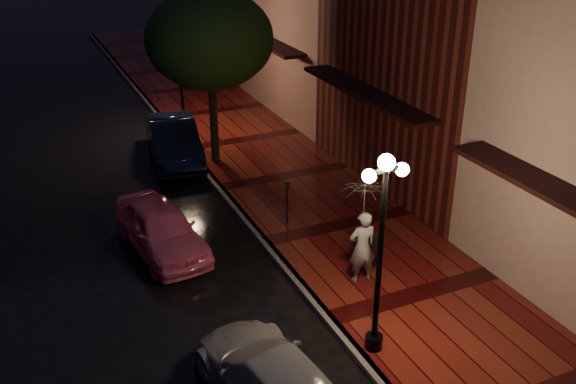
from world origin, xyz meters
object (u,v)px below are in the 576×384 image
streetlamp_near (381,245)px  streetlamp_far (180,71)px  street_tree (210,42)px  silver_car (274,382)px  parking_meter (287,198)px  navy_car (174,140)px  woman_with_umbrella (364,218)px  pink_car (161,229)px

streetlamp_near → streetlamp_far: 14.00m
streetlamp_far → street_tree: size_ratio=0.74×
silver_car → parking_meter: bearing=-123.4°
streetlamp_near → silver_car: bearing=-166.8°
streetlamp_near → parking_meter: (0.62, 5.74, -1.68)m
parking_meter → street_tree: bearing=95.0°
street_tree → navy_car: 3.84m
woman_with_umbrella → parking_meter: 3.60m
navy_car → streetlamp_near: bearing=-78.2°
pink_car → woman_with_umbrella: woman_with_umbrella is taller
streetlamp_near → woman_with_umbrella: 2.61m
streetlamp_far → woman_with_umbrella: streetlamp_far is taller
streetlamp_far → street_tree: (0.26, -3.01, 1.64)m
pink_car → silver_car: bearing=-93.5°
street_tree → parking_meter: 6.23m
woman_with_umbrella → parking_meter: woman_with_umbrella is taller
silver_car → streetlamp_near: bearing=-174.1°
woman_with_umbrella → parking_meter: size_ratio=2.03×
pink_car → silver_car: pink_car is taller
pink_car → streetlamp_far: bearing=62.6°
street_tree → woman_with_umbrella: street_tree is taller
navy_car → parking_meter: 6.45m
streetlamp_near → street_tree: 11.12m
pink_car → street_tree: bearing=50.3°
navy_car → woman_with_umbrella: bearing=-71.3°
woman_with_umbrella → pink_car: bearing=-36.8°
woman_with_umbrella → navy_car: bearing=-72.7°
streetlamp_near → streetlamp_far: size_ratio=1.00×
navy_car → silver_car: bearing=-89.7°
streetlamp_far → pink_car: size_ratio=1.11×
pink_car → navy_car: 6.39m
parking_meter → pink_car: bearing=178.2°
navy_car → silver_car: size_ratio=1.05×
pink_car → woman_with_umbrella: (3.95, -3.63, 1.21)m
streetlamp_far → parking_meter: 8.45m
streetlamp_far → navy_car: (-0.95, -2.01, -1.86)m
silver_car → woman_with_umbrella: size_ratio=1.65×
navy_car → parking_meter: navy_car is taller
navy_car → street_tree: bearing=-32.3°
streetlamp_near → pink_car: size_ratio=1.11×
woman_with_umbrella → silver_car: bearing=45.1°
pink_car → woman_with_umbrella: bearing=-50.1°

